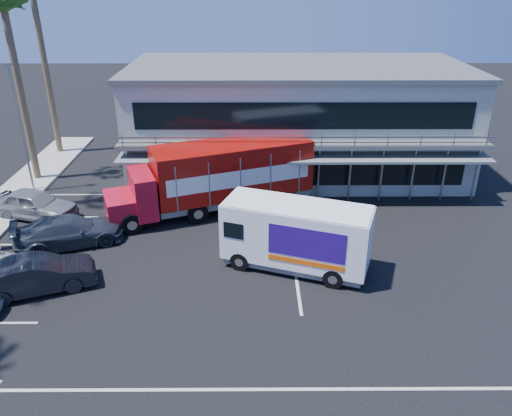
{
  "coord_description": "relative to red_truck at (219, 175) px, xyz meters",
  "views": [
    {
      "loc": [
        0.03,
        -18.66,
        12.92
      ],
      "look_at": [
        0.14,
        3.56,
        2.3
      ],
      "focal_mm": 35.0,
      "sensor_mm": 36.0,
      "label": 1
    }
  ],
  "objects": [
    {
      "name": "palm_e",
      "position": [
        -12.72,
        4.79,
        8.37
      ],
      "size": [
        2.8,
        2.8,
        12.25
      ],
      "color": "brown",
      "rests_on": "ground"
    },
    {
      "name": "white_van",
      "position": [
        3.97,
        -6.49,
        -0.44
      ],
      "size": [
        7.18,
        4.46,
        3.32
      ],
      "rotation": [
        0.0,
        0.0,
        -0.34
      ],
      "color": "white",
      "rests_on": "ground"
    },
    {
      "name": "parked_car_e",
      "position": [
        -10.52,
        -1.01,
        -1.36
      ],
      "size": [
        5.26,
        3.27,
        1.67
      ],
      "primitive_type": "imported",
      "rotation": [
        0.0,
        0.0,
        1.29
      ],
      "color": "gray",
      "rests_on": "ground"
    },
    {
      "name": "parked_car_d",
      "position": [
        -7.52,
        -4.21,
        -1.42
      ],
      "size": [
        5.83,
        4.02,
        1.57
      ],
      "primitive_type": "imported",
      "rotation": [
        0.0,
        0.0,
        1.95
      ],
      "color": "#2D333D",
      "rests_on": "ground"
    },
    {
      "name": "light_pole_far",
      "position": [
        -12.22,
        2.79,
        2.3
      ],
      "size": [
        0.5,
        0.25,
        8.09
      ],
      "color": "gray",
      "rests_on": "ground"
    },
    {
      "name": "parked_car_b",
      "position": [
        -7.52,
        -8.3,
        -1.39
      ],
      "size": [
        5.18,
        3.35,
        1.61
      ],
      "primitive_type": "imported",
      "rotation": [
        0.0,
        0.0,
        1.94
      ],
      "color": "black",
      "rests_on": "ground"
    },
    {
      "name": "red_truck",
      "position": [
        0.0,
        0.0,
        0.0
      ],
      "size": [
        12.05,
        6.82,
        3.99
      ],
      "rotation": [
        0.0,
        0.0,
        0.37
      ],
      "color": "#B10E22",
      "rests_on": "ground"
    },
    {
      "name": "ground",
      "position": [
        1.98,
        -8.21,
        -2.2
      ],
      "size": [
        120.0,
        120.0,
        0.0
      ],
      "primitive_type": "plane",
      "color": "black",
      "rests_on": "ground"
    },
    {
      "name": "building",
      "position": [
        4.98,
        6.73,
        1.46
      ],
      "size": [
        22.4,
        12.0,
        7.3
      ],
      "color": "#979A8D",
      "rests_on": "ground"
    }
  ]
}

